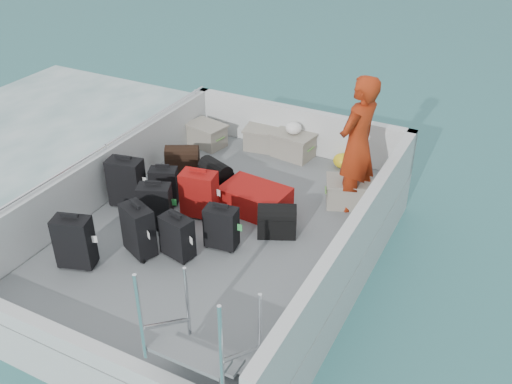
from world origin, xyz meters
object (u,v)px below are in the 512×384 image
at_px(crate_2, 293,146).
at_px(crate_3, 348,193).
at_px(suitcase_2, 164,187).
at_px(suitcase_5, 199,195).
at_px(suitcase_3, 138,231).
at_px(passenger, 357,145).
at_px(crate_0, 207,136).
at_px(crate_1, 263,140).
at_px(suitcase_1, 127,183).
at_px(suitcase_8, 255,199).
at_px(suitcase_0, 75,243).
at_px(suitcase_4, 156,207).
at_px(suitcase_7, 221,228).
at_px(suitcase_6, 177,237).

relative_size(crate_2, crate_3, 1.05).
height_order(suitcase_2, suitcase_5, suitcase_5).
xyz_separation_m(suitcase_2, crate_3, (2.19, 1.11, -0.09)).
xyz_separation_m(suitcase_3, passenger, (1.87, 2.14, 0.59)).
xyz_separation_m(suitcase_3, crate_2, (0.58, 3.07, -0.14)).
distance_m(crate_0, crate_1, 0.90).
xyz_separation_m(crate_0, crate_1, (0.85, 0.30, -0.01)).
distance_m(suitcase_5, crate_2, 2.10).
xyz_separation_m(suitcase_1, suitcase_2, (0.41, 0.26, -0.07)).
relative_size(suitcase_1, suitcase_8, 0.79).
xyz_separation_m(crate_0, crate_3, (2.61, -0.64, 0.00)).
height_order(suitcase_0, suitcase_2, suitcase_0).
height_order(suitcase_0, passenger, passenger).
bearing_deg(suitcase_2, passenger, 2.26).
distance_m(crate_1, passenger, 2.18).
bearing_deg(suitcase_5, suitcase_2, 167.32).
bearing_deg(suitcase_2, crate_2, 40.90).
relative_size(suitcase_2, passenger, 0.29).
xyz_separation_m(suitcase_5, crate_1, (-0.14, 2.08, -0.15)).
bearing_deg(suitcase_2, crate_0, 79.67).
height_order(suitcase_4, suitcase_5, suitcase_5).
bearing_deg(suitcase_8, crate_0, 54.35).
bearing_deg(suitcase_7, suitcase_5, 134.32).
height_order(suitcase_8, crate_1, suitcase_8).
height_order(suitcase_0, suitcase_8, suitcase_0).
bearing_deg(suitcase_8, crate_3, -50.90).
relative_size(suitcase_3, suitcase_5, 1.02).
distance_m(suitcase_4, crate_2, 2.64).
xyz_separation_m(suitcase_6, passenger, (1.44, 1.98, 0.64)).
xyz_separation_m(suitcase_0, suitcase_7, (1.28, 1.07, -0.05)).
distance_m(suitcase_5, crate_3, 1.98).
bearing_deg(suitcase_3, suitcase_0, -109.37).
relative_size(suitcase_0, suitcase_8, 0.75).
bearing_deg(crate_1, crate_2, -1.69).
height_order(suitcase_2, suitcase_8, suitcase_2).
bearing_deg(suitcase_2, crate_1, 54.39).
relative_size(suitcase_2, crate_3, 0.93).
height_order(suitcase_1, suitcase_3, suitcase_1).
bearing_deg(crate_1, suitcase_7, -73.76).
height_order(suitcase_8, passenger, passenger).
bearing_deg(crate_0, suitcase_7, -54.67).
xyz_separation_m(crate_1, crate_2, (0.53, -0.02, 0.02)).
bearing_deg(suitcase_1, suitcase_7, -19.96).
distance_m(suitcase_2, suitcase_6, 1.19).
height_order(crate_0, crate_2, crate_2).
height_order(suitcase_5, passenger, passenger).
height_order(suitcase_2, crate_1, suitcase_2).
bearing_deg(passenger, suitcase_3, -25.05).
bearing_deg(suitcase_6, suitcase_0, -131.84).
relative_size(suitcase_3, crate_2, 1.07).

